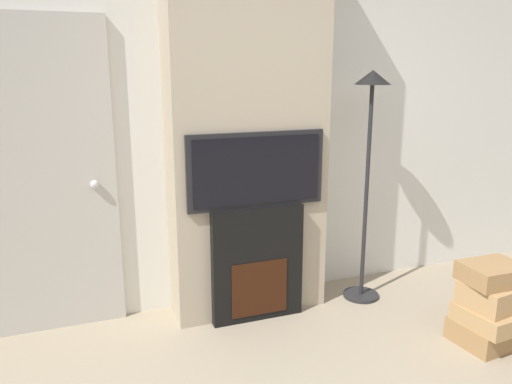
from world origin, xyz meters
The scene contains 7 objects.
wall_back centered at (0.00, 2.03, 1.35)m, with size 6.00×0.06×2.70m.
chimney_breast centered at (0.00, 1.82, 1.35)m, with size 1.09×0.35×2.70m.
fireplace centered at (0.00, 1.65, 0.40)m, with size 0.65×0.15×0.81m.
television centered at (0.00, 1.65, 1.07)m, with size 0.95×0.07×0.51m.
floor_lamp centered at (0.87, 1.66, 1.23)m, with size 0.27×0.27×1.71m.
box_stack centered at (1.28, 0.80, 0.24)m, with size 0.48×0.42×0.53m.
entry_door centered at (-1.34, 1.97, 1.02)m, with size 0.95×0.09×2.05m.
Camera 1 is at (-1.13, -1.39, 1.72)m, focal length 35.00 mm.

